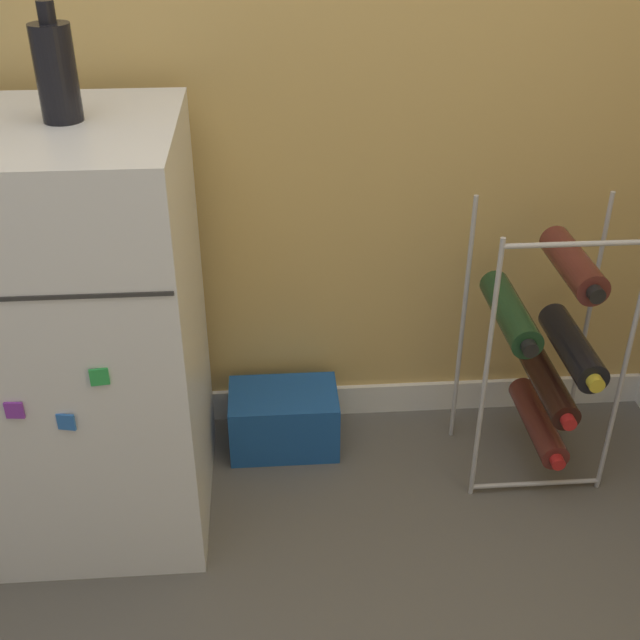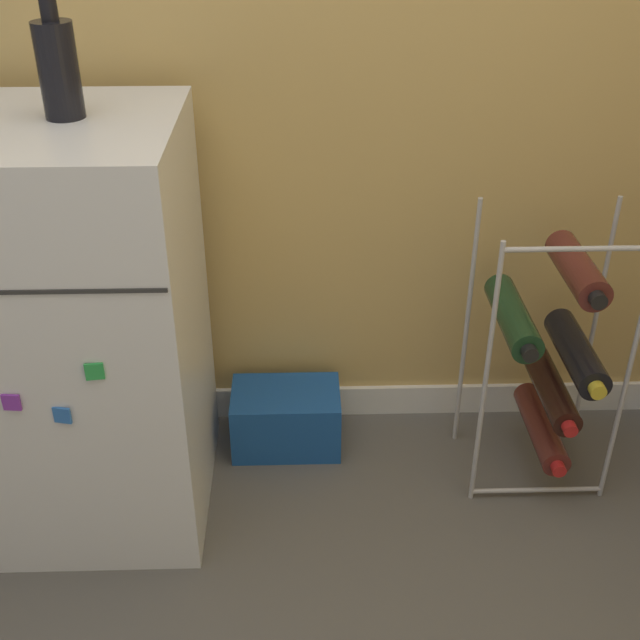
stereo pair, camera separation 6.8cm
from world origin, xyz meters
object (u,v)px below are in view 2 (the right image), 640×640
object	(u,v)px
wine_rack	(552,352)
fridge_top_bottle	(58,68)
mini_fridge	(79,332)
soda_box	(286,418)

from	to	relation	value
wine_rack	fridge_top_bottle	bearing A→B (deg)	-177.63
mini_fridge	soda_box	xyz separation A→B (m)	(0.46, 0.18, -0.39)
wine_rack	fridge_top_bottle	size ratio (longest dim) A/B	3.23
wine_rack	fridge_top_bottle	world-z (taller)	fridge_top_bottle
mini_fridge	fridge_top_bottle	world-z (taller)	fridge_top_bottle
mini_fridge	soda_box	world-z (taller)	mini_fridge
mini_fridge	fridge_top_bottle	distance (m)	0.58
mini_fridge	soda_box	bearing A→B (deg)	21.85
soda_box	fridge_top_bottle	bearing A→B (deg)	-158.89
mini_fridge	fridge_top_bottle	bearing A→B (deg)	28.37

